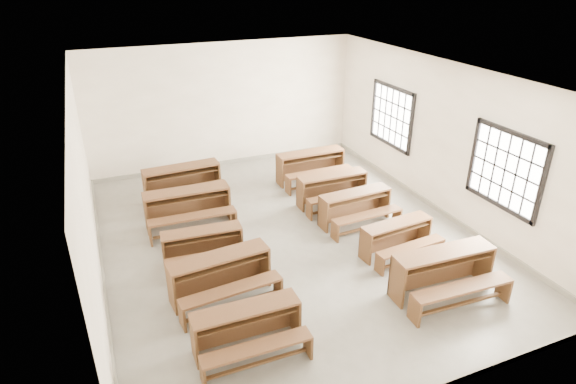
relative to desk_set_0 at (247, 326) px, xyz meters
name	(u,v)px	position (x,y,z in m)	size (l,w,h in m)	color
room	(293,134)	(1.78, 2.60, 1.75)	(8.50, 8.50, 3.20)	gray
desk_set_0	(247,326)	(0.00, 0.00, 0.00)	(1.52, 0.80, 0.68)	brown
desk_set_1	(221,273)	(-0.01, 1.31, 0.03)	(1.71, 1.00, 0.74)	brown
desk_set_2	(203,244)	(-0.05, 2.39, -0.02)	(1.48, 0.84, 0.64)	brown
desk_set_3	(188,205)	(0.00, 3.86, 0.06)	(1.75, 0.94, 0.78)	brown
desk_set_4	(183,180)	(0.16, 5.16, 0.05)	(1.77, 0.98, 0.77)	brown
desk_set_5	(444,270)	(3.34, -0.01, 0.05)	(1.76, 0.97, 0.77)	brown
desk_set_6	(397,236)	(3.35, 1.30, -0.03)	(1.47, 0.85, 0.63)	brown
desk_set_7	(356,205)	(3.23, 2.61, 0.01)	(1.58, 0.88, 0.69)	brown
desk_set_8	(333,187)	(3.19, 3.58, 0.02)	(1.59, 0.84, 0.71)	brown
desk_set_9	(311,164)	(3.28, 4.92, 0.05)	(1.70, 0.90, 0.76)	brown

